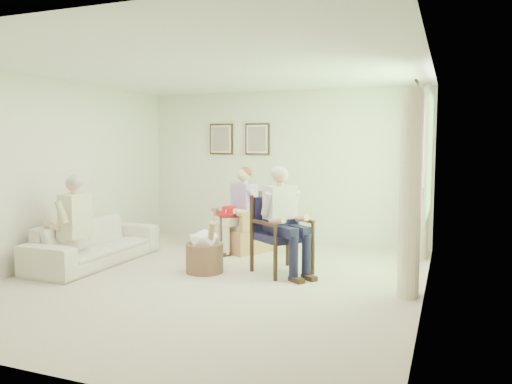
# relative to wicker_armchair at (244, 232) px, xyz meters

# --- Properties ---
(floor) EXTENTS (5.50, 5.50, 0.00)m
(floor) POSITION_rel_wicker_armchair_xyz_m (0.30, -1.76, -0.30)
(floor) COLOR #C3B39D
(floor) RESTS_ON ground
(back_wall) EXTENTS (5.00, 0.04, 2.60)m
(back_wall) POSITION_rel_wicker_armchair_xyz_m (0.30, 0.99, 1.00)
(back_wall) COLOR silver
(back_wall) RESTS_ON ground
(front_wall) EXTENTS (5.00, 0.04, 2.60)m
(front_wall) POSITION_rel_wicker_armchair_xyz_m (0.30, -4.51, 1.00)
(front_wall) COLOR silver
(front_wall) RESTS_ON ground
(left_wall) EXTENTS (0.04, 5.50, 2.60)m
(left_wall) POSITION_rel_wicker_armchair_xyz_m (-2.20, -1.76, 1.00)
(left_wall) COLOR silver
(left_wall) RESTS_ON ground
(right_wall) EXTENTS (0.04, 5.50, 2.60)m
(right_wall) POSITION_rel_wicker_armchair_xyz_m (2.80, -1.76, 1.00)
(right_wall) COLOR silver
(right_wall) RESTS_ON ground
(ceiling) EXTENTS (5.00, 5.50, 0.02)m
(ceiling) POSITION_rel_wicker_armchair_xyz_m (0.30, -1.76, 2.30)
(ceiling) COLOR white
(ceiling) RESTS_ON back_wall
(window) EXTENTS (0.13, 2.50, 1.63)m
(window) POSITION_rel_wicker_armchair_xyz_m (2.76, -0.56, 1.28)
(window) COLOR #2D6B23
(window) RESTS_ON right_wall
(curtain_left) EXTENTS (0.34, 0.34, 2.30)m
(curtain_left) POSITION_rel_wicker_armchair_xyz_m (2.63, -1.54, 0.85)
(curtain_left) COLOR beige
(curtain_left) RESTS_ON ground
(curtain_right) EXTENTS (0.34, 0.34, 2.30)m
(curtain_right) POSITION_rel_wicker_armchair_xyz_m (2.63, 0.42, 0.85)
(curtain_right) COLOR beige
(curtain_right) RESTS_ON ground
(framed_print_left) EXTENTS (0.45, 0.05, 0.55)m
(framed_print_left) POSITION_rel_wicker_armchair_xyz_m (-0.85, 0.95, 1.48)
(framed_print_left) COLOR #382114
(framed_print_left) RESTS_ON back_wall
(framed_print_right) EXTENTS (0.45, 0.05, 0.55)m
(framed_print_right) POSITION_rel_wicker_armchair_xyz_m (-0.15, 0.95, 1.48)
(framed_print_right) COLOR #382114
(framed_print_right) RESTS_ON back_wall
(wicker_armchair) EXTENTS (0.74, 0.73, 0.95)m
(wicker_armchair) POSITION_rel_wicker_armchair_xyz_m (0.00, 0.00, 0.00)
(wicker_armchair) COLOR tan
(wicker_armchair) RESTS_ON ground
(wood_armchair) EXTENTS (0.65, 0.61, 0.99)m
(wood_armchair) POSITION_rel_wicker_armchair_xyz_m (1.00, -1.01, 0.24)
(wood_armchair) COLOR black
(wood_armchair) RESTS_ON ground
(sofa) EXTENTS (2.08, 0.81, 0.61)m
(sofa) POSITION_rel_wicker_armchair_xyz_m (-1.65, -1.58, 0.00)
(sofa) COLOR white
(sofa) RESTS_ON ground
(person_wicker) EXTENTS (0.40, 0.63, 1.31)m
(person_wicker) POSITION_rel_wicker_armchair_xyz_m (0.00, -0.13, 0.45)
(person_wicker) COLOR beige
(person_wicker) RESTS_ON ground
(person_dark) EXTENTS (0.40, 0.62, 1.38)m
(person_dark) POSITION_rel_wicker_armchair_xyz_m (1.00, -1.17, 0.51)
(person_dark) COLOR #181834
(person_dark) RESTS_ON ground
(person_sofa) EXTENTS (0.42, 0.63, 1.27)m
(person_sofa) POSITION_rel_wicker_armchair_xyz_m (-1.65, -2.04, 0.42)
(person_sofa) COLOR beige
(person_sofa) RESTS_ON ground
(red_hat) EXTENTS (0.34, 0.34, 0.14)m
(red_hat) POSITION_rel_wicker_armchair_xyz_m (-0.12, -0.30, 0.35)
(red_hat) COLOR red
(red_hat) RESTS_ON person_wicker
(hatbox) EXTENTS (0.63, 0.63, 0.73)m
(hatbox) POSITION_rel_wicker_armchair_xyz_m (0.04, -1.45, -0.02)
(hatbox) COLOR #A57C59
(hatbox) RESTS_ON ground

